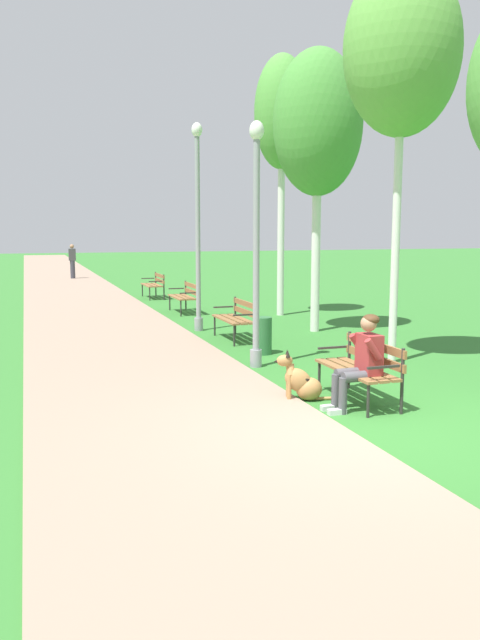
# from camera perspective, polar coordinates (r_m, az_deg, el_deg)

# --- Properties ---
(ground_plane) EXTENTS (120.00, 120.00, 0.00)m
(ground_plane) POSITION_cam_1_polar(r_m,az_deg,el_deg) (7.57, 11.77, -9.83)
(ground_plane) COLOR #33752D
(paved_path) EXTENTS (3.56, 60.00, 0.04)m
(paved_path) POSITION_cam_1_polar(r_m,az_deg,el_deg) (30.31, -15.66, 3.53)
(paved_path) COLOR gray
(paved_path) RESTS_ON ground
(park_bench_near) EXTENTS (0.55, 1.50, 0.85)m
(park_bench_near) POSITION_cam_1_polar(r_m,az_deg,el_deg) (8.67, 11.02, -4.00)
(park_bench_near) COLOR olive
(park_bench_near) RESTS_ON ground
(park_bench_mid) EXTENTS (0.55, 1.50, 0.85)m
(park_bench_mid) POSITION_cam_1_polar(r_m,az_deg,el_deg) (13.28, -0.24, 0.36)
(park_bench_mid) COLOR olive
(park_bench_mid) RESTS_ON ground
(park_bench_far) EXTENTS (0.55, 1.50, 0.85)m
(park_bench_far) POSITION_cam_1_polar(r_m,az_deg,el_deg) (17.72, -4.98, 2.30)
(park_bench_far) COLOR olive
(park_bench_far) RESTS_ON ground
(park_bench_furthest) EXTENTS (0.55, 1.50, 0.85)m
(park_bench_furthest) POSITION_cam_1_polar(r_m,az_deg,el_deg) (21.70, -7.77, 3.33)
(park_bench_furthest) COLOR olive
(park_bench_furthest) RESTS_ON ground
(person_seated_on_near_bench) EXTENTS (0.74, 0.49, 1.25)m
(person_seated_on_near_bench) POSITION_cam_1_polar(r_m,az_deg,el_deg) (8.25, 10.97, -3.43)
(person_seated_on_near_bench) COLOR #4C4C51
(person_seated_on_near_bench) RESTS_ON ground
(dog_shepherd) EXTENTS (0.82, 0.40, 0.71)m
(dog_shepherd) POSITION_cam_1_polar(r_m,az_deg,el_deg) (8.66, 5.60, -5.62)
(dog_shepherd) COLOR #B27F47
(dog_shepherd) RESTS_ON ground
(lamp_post_near) EXTENTS (0.24, 0.24, 4.07)m
(lamp_post_near) POSITION_cam_1_polar(r_m,az_deg,el_deg) (10.51, 1.49, 7.04)
(lamp_post_near) COLOR gray
(lamp_post_near) RESTS_ON ground
(lamp_post_mid) EXTENTS (0.24, 0.24, 4.68)m
(lamp_post_mid) POSITION_cam_1_polar(r_m,az_deg,el_deg) (14.43, -3.85, 8.55)
(lamp_post_mid) COLOR gray
(lamp_post_mid) RESTS_ON ground
(birch_tree_second) EXTENTS (1.99, 1.79, 6.68)m
(birch_tree_second) POSITION_cam_1_polar(r_m,az_deg,el_deg) (11.56, 14.52, 22.57)
(birch_tree_second) COLOR silver
(birch_tree_second) RESTS_ON ground
(birch_tree_third) EXTENTS (2.02, 1.83, 6.26)m
(birch_tree_third) POSITION_cam_1_polar(r_m,az_deg,el_deg) (14.60, 7.09, 17.22)
(birch_tree_third) COLOR silver
(birch_tree_third) RESTS_ON ground
(birch_tree_fourth) EXTENTS (1.45, 1.56, 6.86)m
(birch_tree_fourth) POSITION_cam_1_polar(r_m,az_deg,el_deg) (17.38, 3.83, 18.09)
(birch_tree_fourth) COLOR silver
(birch_tree_fourth) RESTS_ON ground
(litter_bin) EXTENTS (0.36, 0.36, 0.70)m
(litter_bin) POSITION_cam_1_polar(r_m,az_deg,el_deg) (11.80, 2.03, -1.43)
(litter_bin) COLOR #2D6638
(litter_bin) RESTS_ON ground
(pedestrian_distant) EXTENTS (0.32, 0.22, 1.65)m
(pedestrian_distant) POSITION_cam_1_polar(r_m,az_deg,el_deg) (30.81, -14.97, 5.16)
(pedestrian_distant) COLOR #383842
(pedestrian_distant) RESTS_ON ground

